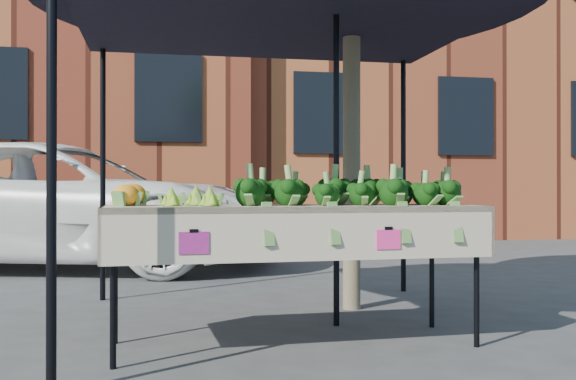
% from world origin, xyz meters
% --- Properties ---
extents(ground, '(90.00, 90.00, 0.00)m').
position_xyz_m(ground, '(0.00, 0.00, 0.00)').
color(ground, '#313134').
extents(table, '(2.44, 0.92, 0.90)m').
position_xyz_m(table, '(0.21, 0.00, 0.45)').
color(table, '#C4B39C').
rests_on(table, ground).
extents(canopy, '(3.16, 3.16, 2.74)m').
position_xyz_m(canopy, '(0.30, 0.65, 1.37)').
color(canopy, black).
rests_on(canopy, ground).
extents(broccoli_heap, '(1.57, 0.54, 0.23)m').
position_xyz_m(broccoli_heap, '(0.60, 0.03, 1.01)').
color(broccoli_heap, black).
rests_on(broccoli_heap, table).
extents(romanesco_cluster, '(0.41, 0.45, 0.18)m').
position_xyz_m(romanesco_cluster, '(-0.45, -0.01, 0.99)').
color(romanesco_cluster, '#75A926').
rests_on(romanesco_cluster, table).
extents(cauliflower_pair, '(0.21, 0.41, 0.16)m').
position_xyz_m(cauliflower_pair, '(-0.82, 0.07, 0.98)').
color(cauliflower_pair, orange).
rests_on(cauliflower_pair, table).
extents(vehicle, '(2.31, 3.06, 5.89)m').
position_xyz_m(vehicle, '(-1.91, 4.99, 2.95)').
color(vehicle, white).
rests_on(vehicle, ground).
extents(street_tree, '(2.19, 2.19, 4.31)m').
position_xyz_m(street_tree, '(0.96, 1.23, 2.15)').
color(street_tree, '#1E4C14').
rests_on(street_tree, ground).
extents(building_right, '(12.00, 8.00, 8.50)m').
position_xyz_m(building_right, '(7.00, 12.50, 4.25)').
color(building_right, maroon).
rests_on(building_right, ground).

